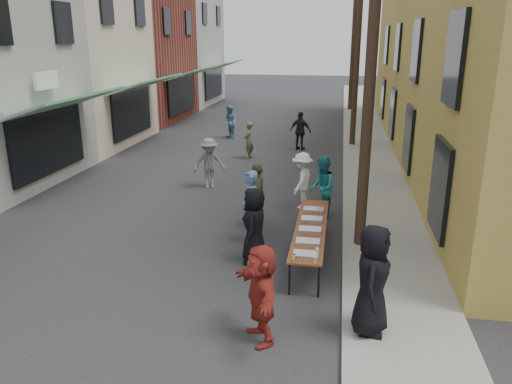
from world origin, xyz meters
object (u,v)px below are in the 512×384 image
(utility_pole_far, at_px, (353,44))
(guest_front_c, at_px, (322,188))
(utility_pole_mid, at_px, (358,47))
(guest_front_a, at_px, (254,226))
(serving_table, at_px, (311,228))
(catering_tray_sausage, at_px, (305,255))
(utility_pole_near, at_px, (371,58))
(server, at_px, (372,280))

(utility_pole_far, height_order, guest_front_c, utility_pole_far)
(utility_pole_far, bearing_deg, utility_pole_mid, -90.00)
(guest_front_a, bearing_deg, utility_pole_mid, 170.54)
(utility_pole_mid, relative_size, serving_table, 2.25)
(utility_pole_far, xyz_separation_m, guest_front_c, (-1.02, -22.06, -3.61))
(utility_pole_far, relative_size, catering_tray_sausage, 18.00)
(catering_tray_sausage, bearing_deg, serving_table, 90.00)
(serving_table, relative_size, catering_tray_sausage, 8.00)
(guest_front_a, bearing_deg, utility_pole_near, 119.13)
(guest_front_c, distance_m, server, 5.91)
(server, bearing_deg, utility_pole_mid, 9.74)
(catering_tray_sausage, distance_m, server, 1.89)
(guest_front_a, xyz_separation_m, server, (2.44, -2.58, 0.18))
(guest_front_c, xyz_separation_m, server, (1.07, -5.81, 0.18))
(utility_pole_mid, bearing_deg, catering_tray_sausage, -94.59)
(server, bearing_deg, utility_pole_near, 10.30)
(utility_pole_far, bearing_deg, utility_pole_near, -90.00)
(utility_pole_near, bearing_deg, utility_pole_mid, 90.00)
(utility_pole_far, distance_m, catering_tray_sausage, 26.73)
(server, bearing_deg, guest_front_c, 19.99)
(guest_front_c, bearing_deg, utility_pole_far, 173.41)
(utility_pole_mid, distance_m, serving_table, 13.39)
(catering_tray_sausage, bearing_deg, utility_pole_mid, 85.41)
(utility_pole_far, xyz_separation_m, serving_table, (-1.16, -24.79, -3.79))
(utility_pole_mid, bearing_deg, utility_pole_near, -90.00)
(serving_table, distance_m, guest_front_a, 1.34)
(serving_table, xyz_separation_m, catering_tray_sausage, (0.00, -1.65, 0.08))
(utility_pole_near, relative_size, server, 4.65)
(catering_tray_sausage, distance_m, guest_front_a, 1.69)
(utility_pole_near, bearing_deg, utility_pole_far, 90.00)
(utility_pole_near, xyz_separation_m, serving_table, (-1.16, -0.79, -3.79))
(utility_pole_far, relative_size, guest_front_c, 5.06)
(utility_pole_near, xyz_separation_m, utility_pole_mid, (0.00, 12.00, 0.00))
(utility_pole_mid, relative_size, guest_front_c, 5.06)
(utility_pole_mid, bearing_deg, serving_table, -95.18)
(server, bearing_deg, serving_table, 31.03)
(utility_pole_mid, height_order, serving_table, utility_pole_mid)
(utility_pole_near, height_order, guest_front_a, utility_pole_near)
(utility_pole_mid, relative_size, utility_pole_far, 1.00)
(guest_front_a, bearing_deg, guest_front_c, 157.71)
(utility_pole_mid, height_order, catering_tray_sausage, utility_pole_mid)
(utility_pole_mid, xyz_separation_m, catering_tray_sausage, (-1.16, -14.44, -3.71))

